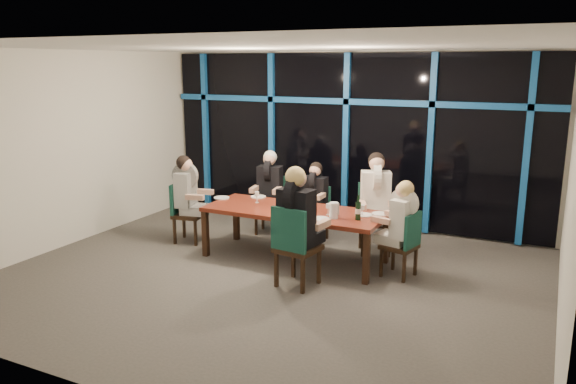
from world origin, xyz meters
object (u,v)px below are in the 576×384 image
object	(u,v)px
chair_far_left	(271,201)
chair_far_right	(374,214)
diner_far_right	(376,189)
diner_near_mid	(298,209)
chair_end_left	(184,209)
chair_far_mid	(316,210)
chair_end_right	(405,241)
wine_bottle	(358,211)
diner_far_mid	(315,190)
diner_far_left	(269,180)
diner_end_left	(188,186)
water_pitcher	(334,210)
chair_near_mid	(294,243)
diner_end_right	(401,214)
dining_table	(294,214)

from	to	relation	value
chair_far_left	chair_far_right	bearing A→B (deg)	-15.76
diner_far_right	diner_near_mid	xyz separation A→B (m)	(-0.49, -1.67, 0.03)
chair_end_left	diner_near_mid	distance (m)	2.60
chair_far_mid	chair_end_right	distance (m)	2.01
chair_far_right	wine_bottle	size ratio (longest dim) A/B	3.08
chair_far_left	diner_far_mid	distance (m)	0.90
chair_far_left	diner_far_left	bearing A→B (deg)	-90.00
chair_end_right	diner_far_mid	distance (m)	2.00
chair_far_left	diner_near_mid	size ratio (longest dim) A/B	0.91
chair_far_left	chair_end_right	xyz separation A→B (m)	(2.56, -1.08, -0.03)
chair_far_mid	diner_far_mid	size ratio (longest dim) A/B	1.03
diner_end_left	water_pitcher	bearing A→B (deg)	-106.09
chair_near_mid	diner_far_right	size ratio (longest dim) A/B	1.06
chair_far_right	wine_bottle	world-z (taller)	wine_bottle
chair_far_left	diner_far_mid	xyz separation A→B (m)	(0.85, -0.11, 0.30)
diner_near_mid	chair_far_left	bearing A→B (deg)	-46.53
chair_far_right	diner_far_right	distance (m)	0.42
diner_end_right	wine_bottle	world-z (taller)	diner_end_right
diner_end_right	water_pitcher	size ratio (longest dim) A/B	3.99
chair_near_mid	diner_end_left	distance (m)	2.53
dining_table	diner_near_mid	bearing A→B (deg)	-61.85
diner_far_left	diner_end_right	xyz separation A→B (m)	(2.48, -0.98, -0.05)
diner_near_mid	chair_near_mid	bearing A→B (deg)	90.00
dining_table	chair_end_left	world-z (taller)	chair_end_left
chair_far_mid	diner_far_mid	world-z (taller)	diner_far_mid
chair_far_mid	water_pitcher	world-z (taller)	water_pitcher
dining_table	diner_end_right	world-z (taller)	diner_end_right
dining_table	diner_end_right	distance (m)	1.56
dining_table	chair_far_right	xyz separation A→B (m)	(0.92, 0.89, -0.10)
wine_bottle	water_pitcher	distance (m)	0.33
chair_far_right	diner_far_mid	bearing A→B (deg)	151.60
wine_bottle	chair_end_left	bearing A→B (deg)	177.82
water_pitcher	dining_table	bearing A→B (deg)	170.77
chair_far_right	diner_far_mid	size ratio (longest dim) A/B	1.23
dining_table	chair_end_right	bearing A→B (deg)	-0.04
diner_far_right	water_pitcher	world-z (taller)	diner_far_right
chair_near_mid	diner_end_right	bearing A→B (deg)	-130.88
diner_end_left	chair_far_left	bearing A→B (deg)	-52.79
chair_end_right	diner_far_right	size ratio (longest dim) A/B	0.89
wine_bottle	diner_end_right	bearing A→B (deg)	13.17
chair_end_left	diner_far_right	bearing A→B (deg)	-86.22
diner_far_mid	diner_near_mid	world-z (taller)	diner_near_mid
diner_far_right	diner_end_left	world-z (taller)	diner_far_right
water_pitcher	chair_end_left	bearing A→B (deg)	-178.49
chair_end_left	wine_bottle	distance (m)	2.96
diner_near_mid	water_pitcher	world-z (taller)	diner_near_mid
chair_end_left	diner_far_left	distance (m)	1.47
chair_near_mid	diner_far_left	bearing A→B (deg)	-47.18
chair_far_left	diner_far_right	size ratio (longest dim) A/B	0.94
wine_bottle	water_pitcher	world-z (taller)	wine_bottle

